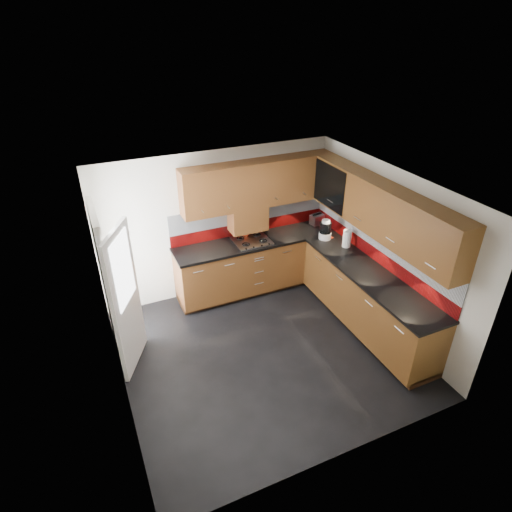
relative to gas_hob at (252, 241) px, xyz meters
name	(u,v)px	position (x,y,z in m)	size (l,w,h in m)	color
room	(266,259)	(-0.45, -1.47, 0.54)	(4.00, 3.80, 2.64)	black
base_cabinets	(307,282)	(0.62, -0.75, -0.52)	(2.70, 3.20, 0.95)	brown
countertop	(308,257)	(0.60, -0.77, -0.03)	(2.72, 3.22, 0.04)	black
backsplash	(315,231)	(0.83, -0.54, 0.26)	(2.70, 3.20, 0.54)	maroon
upper_cabinets	(320,197)	(0.78, -0.69, 0.88)	(2.50, 3.20, 0.72)	brown
extractor_hood	(248,218)	(0.00, 0.17, 0.33)	(0.60, 0.33, 0.40)	brown
glass_cabinet	(338,184)	(1.26, -0.40, 0.91)	(0.32, 0.80, 0.66)	black
back_door	(115,293)	(-2.23, -0.72, 0.08)	(0.42, 1.19, 2.04)	white
gas_hob	(252,241)	(0.00, 0.00, 0.00)	(0.57, 0.50, 0.04)	silver
utensil_pot	(245,231)	(-0.03, 0.23, 0.08)	(0.12, 0.12, 0.44)	red
toaster	(317,219)	(1.30, 0.15, 0.07)	(0.27, 0.19, 0.18)	silver
food_processor	(325,230)	(1.12, -0.39, 0.14)	(0.20, 0.20, 0.33)	white
paper_towel	(347,239)	(1.29, -0.76, 0.12)	(0.13, 0.13, 0.28)	white
orange_cloth	(328,237)	(1.18, -0.39, -0.01)	(0.13, 0.12, 0.01)	red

